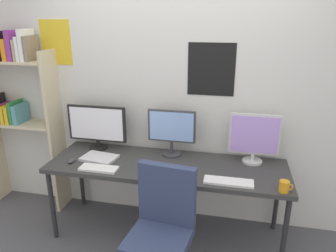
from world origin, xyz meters
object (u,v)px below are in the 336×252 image
monitor_right (254,137)px  monitor_center (172,130)px  keyboard_right (229,182)px  laptop_closed (99,158)px  office_chair (161,243)px  monitor_left (97,126)px  bookshelf (13,95)px  keyboard_left (99,168)px  desk (167,169)px  coffee_mug (284,186)px  computer_mouse (71,161)px

monitor_right → monitor_center: bearing=-180.0°
keyboard_right → laptop_closed: laptop_closed is taller
office_chair → monitor_right: (0.66, 0.86, 0.58)m
monitor_left → bookshelf: bearing=178.9°
bookshelf → monitor_center: 1.70m
monitor_left → keyboard_left: 0.54m
desk → monitor_center: monitor_center is taller
bookshelf → laptop_closed: bearing=-14.0°
monitor_center → monitor_right: (0.76, 0.00, -0.01)m
office_chair → keyboard_right: size_ratio=2.50×
office_chair → monitor_right: bearing=52.6°
laptop_closed → coffee_mug: size_ratio=3.02×
office_chair → keyboard_left: size_ratio=2.95×
monitor_left → keyboard_left: monitor_left is taller
bookshelf → computer_mouse: 1.02m
monitor_right → keyboard_left: (-1.32, -0.44, -0.23)m
monitor_left → computer_mouse: (-0.11, -0.36, -0.23)m
desk → bookshelf: (-1.68, 0.23, 0.56)m
desk → monitor_right: (0.76, 0.21, 0.29)m
desk → keyboard_right: size_ratio=5.44×
computer_mouse → monitor_right: bearing=12.5°
keyboard_left → computer_mouse: bearing=164.9°
monitor_center → monitor_right: monitor_right is taller
monitor_right → desk: bearing=-164.4°
office_chair → laptop_closed: (-0.74, 0.62, 0.35)m
bookshelf → monitor_right: 2.45m
monitor_left → laptop_closed: 0.35m
monitor_right → bookshelf: bearing=179.6°
computer_mouse → laptop_closed: computer_mouse is taller
monitor_left → computer_mouse: size_ratio=6.23×
monitor_left → office_chair: bearing=-45.1°
monitor_right → computer_mouse: 1.68m
computer_mouse → keyboard_right: bearing=-3.3°
computer_mouse → desk: bearing=9.7°
monitor_center → keyboard_left: size_ratio=1.35×
keyboard_left → laptop_closed: 0.22m
desk → coffee_mug: 1.02m
office_chair → keyboard_left: 0.86m
office_chair → monitor_right: monitor_right is taller
office_chair → computer_mouse: (-0.97, 0.50, 0.35)m
monitor_center → coffee_mug: size_ratio=4.28×
desk → computer_mouse: (-0.87, -0.15, 0.07)m
bookshelf → laptop_closed: 1.17m
keyboard_right → keyboard_left: bearing=180.0°
monitor_left → laptop_closed: (0.11, -0.24, -0.23)m
keyboard_left → laptop_closed: (-0.08, 0.20, 0.00)m
monitor_left → monitor_center: 0.76m
monitor_left → keyboard_right: (1.32, -0.44, -0.23)m
desk → monitor_center: bearing=90.0°
computer_mouse → laptop_closed: bearing=28.7°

